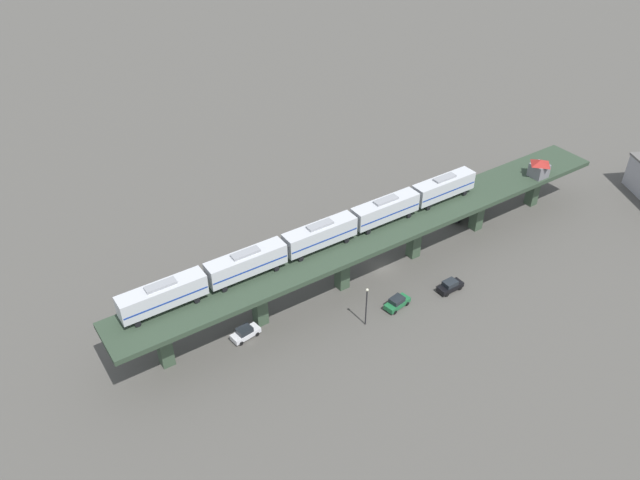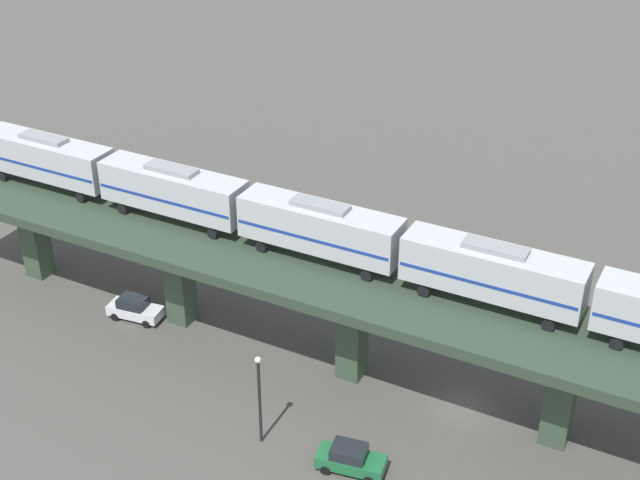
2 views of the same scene
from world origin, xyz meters
The scene contains 6 objects.
ground_plane centered at (0.00, 0.00, 0.00)m, with size 400.00×400.00×0.00m, color #4C4944.
elevated_viaduct centered at (0.05, -0.18, 7.07)m, with size 34.33×90.57×8.26m.
subway_train centered at (2.04, -11.74, 10.80)m, with size 20.51×60.60×4.45m.
street_car_white centered at (9.25, -25.42, 0.94)m, with size 3.43×4.75×1.89m.
street_car_green centered at (9.66, -1.60, 0.94)m, with size 3.55×4.74×1.89m.
street_lamp centered at (11.83, -7.64, 4.11)m, with size 0.44×0.44×6.94m.
Camera 2 is at (41.13, 26.40, 41.08)m, focal length 50.00 mm.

